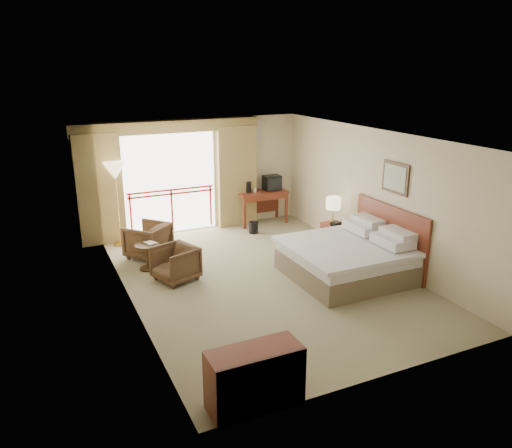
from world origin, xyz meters
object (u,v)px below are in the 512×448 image
side_table (147,252)px  floor_lamp (115,174)px  wastebasket (253,227)px  tv (272,183)px  armchair_near (176,280)px  nightstand (333,236)px  table_lamp (333,204)px  desk (260,198)px  armchair_far (149,257)px  bed (348,258)px  dresser (255,378)px

side_table → floor_lamp: (-0.23, 1.69, 1.27)m
wastebasket → tv: bearing=38.8°
armchair_near → side_table: bearing=-174.3°
nightstand → table_lamp: 0.73m
tv → wastebasket: tv is taller
desk → wastebasket: bearing=-126.2°
wastebasket → armchair_far: bearing=-169.7°
bed → dresser: (-3.23, -2.72, -0.00)m
nightstand → floor_lamp: 4.98m
table_lamp → wastebasket: size_ratio=2.01×
bed → nightstand: bed is taller
armchair_far → armchair_near: (0.18, -1.42, 0.00)m
nightstand → wastebasket: (-1.18, 1.67, -0.14)m
armchair_far → floor_lamp: bearing=-109.6°
table_lamp → floor_lamp: size_ratio=0.30×
tv → wastebasket: size_ratio=1.47×
side_table → bed: bearing=-30.1°
armchair_far → table_lamp: bearing=122.6°
tv → armchair_far: size_ratio=0.52×
desk → tv: size_ratio=3.08×
desk → side_table: desk is taller
tv → table_lamp: bearing=-92.6°
armchair_far → dresser: bearing=49.0°
wastebasket → nightstand: bearing=-54.6°
nightstand → floor_lamp: floor_lamp is taller
bed → floor_lamp: 5.31m
bed → side_table: bed is taller
nightstand → desk: bearing=101.0°
desk → armchair_near: bearing=-139.1°
table_lamp → tv: 2.31m
desk → nightstand: bearing=-74.9°
wastebasket → dresser: (-2.67, -5.85, 0.23)m
bed → armchair_far: (-3.23, 2.65, -0.38)m
desk → armchair_far: desk is taller
desk → bed: bearing=-89.8°
floor_lamp → nightstand: bearing=-27.3°
desk → armchair_near: size_ratio=1.75×
bed → table_lamp: (0.63, 1.52, 0.63)m
wastebasket → armchair_near: (-2.49, -1.90, -0.14)m
table_lamp → armchair_far: bearing=163.7°
tv → dresser: 7.43m
bed → armchair_near: bearing=158.0°
side_table → tv: bearing=26.5°
dresser → side_table: bearing=87.2°
nightstand → floor_lamp: (-4.26, 2.20, 1.35)m
armchair_near → side_table: size_ratio=1.41×
desk → armchair_near: 4.06m
nightstand → dresser: dresser is taller
tv → armchair_near: (-3.32, -2.57, -1.03)m
nightstand → bed: bearing=-117.5°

